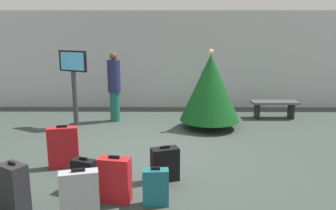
# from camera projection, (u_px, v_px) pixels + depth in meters

# --- Properties ---
(ground_plane) EXTENTS (16.00, 16.00, 0.00)m
(ground_plane) POSITION_uv_depth(u_px,v_px,m) (147.00, 151.00, 6.79)
(ground_plane) COLOR #38423D
(back_wall) EXTENTS (16.00, 0.20, 3.01)m
(back_wall) POSITION_uv_depth(u_px,v_px,m) (156.00, 60.00, 10.54)
(back_wall) COLOR #B7BCC1
(back_wall) RESTS_ON ground_plane
(holiday_tree) EXTENTS (1.48, 1.48, 1.96)m
(holiday_tree) POSITION_uv_depth(u_px,v_px,m) (210.00, 88.00, 8.21)
(holiday_tree) COLOR #4C3319
(holiday_tree) RESTS_ON ground_plane
(flight_info_kiosk) EXTENTS (0.77, 0.46, 1.91)m
(flight_info_kiosk) POSITION_uv_depth(u_px,v_px,m) (73.00, 74.00, 8.32)
(flight_info_kiosk) COLOR #333338
(flight_info_kiosk) RESTS_ON ground_plane
(waiting_bench) EXTENTS (1.27, 0.44, 0.48)m
(waiting_bench) POSITION_uv_depth(u_px,v_px,m) (274.00, 106.00, 9.32)
(waiting_bench) COLOR #4C5159
(waiting_bench) RESTS_ON ground_plane
(traveller_0) EXTENTS (0.35, 0.35, 1.84)m
(traveller_0) POSITION_uv_depth(u_px,v_px,m) (114.00, 85.00, 8.90)
(traveller_0) COLOR #19594C
(traveller_0) RESTS_ON ground_plane
(suitcase_0) EXTENTS (0.39, 0.28, 0.54)m
(suitcase_0) POSITION_uv_depth(u_px,v_px,m) (84.00, 176.00, 5.00)
(suitcase_0) COLOR black
(suitcase_0) RESTS_ON ground_plane
(suitcase_1) EXTENTS (0.48, 0.35, 0.58)m
(suitcase_1) POSITION_uv_depth(u_px,v_px,m) (165.00, 164.00, 5.38)
(suitcase_1) COLOR black
(suitcase_1) RESTS_ON ground_plane
(suitcase_2) EXTENTS (0.43, 0.40, 0.70)m
(suitcase_2) POSITION_uv_depth(u_px,v_px,m) (14.00, 188.00, 4.44)
(suitcase_2) COLOR #232326
(suitcase_2) RESTS_ON ground_plane
(suitcase_3) EXTENTS (0.37, 0.19, 0.56)m
(suitcase_3) POSITION_uv_depth(u_px,v_px,m) (156.00, 187.00, 4.61)
(suitcase_3) COLOR #19606B
(suitcase_3) RESTS_ON ground_plane
(suitcase_4) EXTENTS (0.54, 0.29, 0.77)m
(suitcase_4) POSITION_uv_depth(u_px,v_px,m) (63.00, 147.00, 5.89)
(suitcase_4) COLOR #B2191E
(suitcase_4) RESTS_ON ground_plane
(suitcase_5) EXTENTS (0.50, 0.29, 0.71)m
(suitcase_5) POSITION_uv_depth(u_px,v_px,m) (80.00, 197.00, 4.18)
(suitcase_5) COLOR #9EA0A5
(suitcase_5) RESTS_ON ground_plane
(suitcase_6) EXTENTS (0.47, 0.28, 0.68)m
(suitcase_6) POSITION_uv_depth(u_px,v_px,m) (115.00, 180.00, 4.69)
(suitcase_6) COLOR #B2191E
(suitcase_6) RESTS_ON ground_plane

